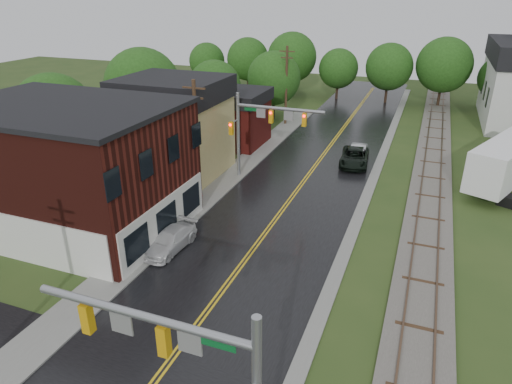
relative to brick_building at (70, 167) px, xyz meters
The scene contains 19 objects.
main_road 19.95m from the brick_building, 50.23° to the left, with size 10.00×90.00×0.02m, color black.
curb_right 27.15m from the brick_building, 48.20° to the left, with size 0.80×70.00×0.12m, color gray.
sidewalk_left 12.52m from the brick_building, 57.86° to the left, with size 2.40×50.00×0.12m, color gray.
brick_building is the anchor object (origin of this frame).
yellow_house 11.14m from the brick_building, 82.32° to the left, with size 8.00×7.00×6.40m, color tan.
darkred_building 20.25m from the brick_building, 82.92° to the left, with size 7.00×6.00×4.40m, color #3F0F0C.
railroad 30.36m from the brick_building, 41.66° to the left, with size 3.20×80.00×0.30m.
traffic_signal_near 20.60m from the brick_building, 39.17° to the right, with size 7.34×0.30×7.20m.
traffic_signal_far 15.03m from the brick_building, 53.08° to the left, with size 7.34×0.43×7.20m.
utility_pole_b 9.03m from the brick_building, 50.93° to the left, with size 1.80×0.28×9.00m.
utility_pole_c 29.56m from the brick_building, 78.91° to the left, with size 1.80×0.28×9.00m.
tree_left_a 10.14m from the brick_building, 136.87° to the left, with size 6.80×6.80×8.67m.
tree_left_b 17.80m from the brick_building, 107.61° to the left, with size 7.60×7.60×9.69m.
tree_left_c 24.94m from the brick_building, 93.14° to the left, with size 6.00×6.00×7.65m.
tree_left_e 31.12m from the brick_building, 83.29° to the left, with size 6.40×6.40×8.16m.
suv_dark 24.32m from the brick_building, 49.24° to the left, with size 2.44×5.30×1.47m, color black.
sedan_silver 25.67m from the brick_building, 51.71° to the left, with size 1.39×3.99×1.31m, color #B0AFB4.
pickup_white 8.48m from the brick_building, ahead, with size 1.76×4.34×1.26m, color silver.
semi_trailer 33.75m from the brick_building, 32.87° to the left, with size 7.62×12.73×3.97m.
Camera 1 is at (8.90, -6.65, 14.82)m, focal length 32.00 mm.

